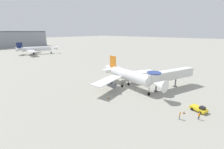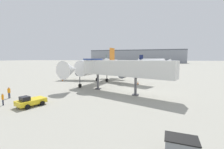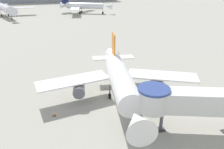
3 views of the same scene
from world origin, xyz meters
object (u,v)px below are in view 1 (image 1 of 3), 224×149
(traffic_cone_port_wing, at_px, (109,97))
(traffic_cone_apron_front, at_px, (184,112))
(ground_crew_wing_walker, at_px, (180,115))
(background_jet_navy_tail, at_px, (36,49))
(jet_bridge, at_px, (168,75))
(pushback_tug_yellow, at_px, (199,109))
(ground_crew_marshaller, at_px, (199,115))
(main_airplane, at_px, (129,76))
(traffic_cone_starboard_wing, at_px, (145,79))

(traffic_cone_port_wing, relative_size, traffic_cone_apron_front, 1.03)
(ground_crew_wing_walker, bearing_deg, background_jet_navy_tail, -114.95)
(jet_bridge, xyz_separation_m, traffic_cone_apron_front, (-12.31, -8.98, -4.28))
(pushback_tug_yellow, bearing_deg, ground_crew_marshaller, -148.96)
(main_airplane, relative_size, ground_crew_wing_walker, 14.84)
(traffic_cone_apron_front, distance_m, background_jet_navy_tail, 119.73)
(ground_crew_marshaller, bearing_deg, ground_crew_wing_walker, -175.60)
(traffic_cone_port_wing, relative_size, ground_crew_wing_walker, 0.40)
(pushback_tug_yellow, relative_size, background_jet_navy_tail, 0.14)
(traffic_cone_starboard_wing, height_order, ground_crew_wing_walker, ground_crew_wing_walker)
(traffic_cone_starboard_wing, xyz_separation_m, traffic_cone_port_wing, (-20.94, -0.29, -0.05))
(ground_crew_wing_walker, bearing_deg, traffic_cone_port_wing, -97.53)
(pushback_tug_yellow, distance_m, traffic_cone_apron_front, 4.04)
(traffic_cone_starboard_wing, height_order, background_jet_navy_tail, background_jet_navy_tail)
(jet_bridge, distance_m, background_jet_navy_tail, 109.55)
(traffic_cone_starboard_wing, xyz_separation_m, ground_crew_wing_walker, (-18.50, -18.46, 0.65))
(traffic_cone_apron_front, bearing_deg, traffic_cone_port_wing, 107.02)
(main_airplane, height_order, ground_crew_wing_walker, main_airplane)
(main_airplane, height_order, traffic_cone_starboard_wing, main_airplane)
(traffic_cone_port_wing, distance_m, background_jet_navy_tail, 102.88)
(traffic_cone_port_wing, bearing_deg, pushback_tug_yellow, -66.63)
(jet_bridge, bearing_deg, ground_crew_wing_walker, -129.10)
(main_airplane, height_order, background_jet_navy_tail, main_airplane)
(ground_crew_marshaller, height_order, ground_crew_wing_walker, ground_crew_wing_walker)
(ground_crew_marshaller, bearing_deg, traffic_cone_apron_front, 134.55)
(background_jet_navy_tail, bearing_deg, jet_bridge, -154.30)
(traffic_cone_port_wing, xyz_separation_m, background_jet_navy_tail, (22.85, 100.24, 3.85))
(traffic_cone_starboard_wing, bearing_deg, main_airplane, 176.52)
(traffic_cone_starboard_wing, height_order, ground_crew_marshaller, ground_crew_marshaller)
(traffic_cone_apron_front, relative_size, background_jet_navy_tail, 0.02)
(traffic_cone_starboard_wing, relative_size, ground_crew_wing_walker, 0.45)
(traffic_cone_starboard_wing, distance_m, traffic_cone_apron_front, 24.03)
(main_airplane, distance_m, ground_crew_wing_walker, 21.00)
(main_airplane, relative_size, traffic_cone_apron_front, 38.36)
(traffic_cone_apron_front, bearing_deg, traffic_cone_starboard_wing, 50.22)
(ground_crew_marshaller, bearing_deg, jet_bridge, 97.61)
(traffic_cone_port_wing, height_order, ground_crew_wing_walker, ground_crew_wing_walker)
(traffic_cone_port_wing, xyz_separation_m, traffic_cone_apron_front, (5.56, -18.17, -0.01))
(traffic_cone_apron_front, bearing_deg, jet_bridge, 36.11)
(jet_bridge, relative_size, ground_crew_marshaller, 10.95)
(traffic_cone_port_wing, bearing_deg, ground_crew_marshaller, -76.69)
(traffic_cone_starboard_wing, xyz_separation_m, traffic_cone_apron_front, (-15.38, -18.47, -0.06))
(pushback_tug_yellow, height_order, background_jet_navy_tail, background_jet_navy_tail)
(main_airplane, distance_m, traffic_cone_apron_front, 20.11)
(main_airplane, distance_m, traffic_cone_starboard_wing, 10.91)
(main_airplane, xyz_separation_m, traffic_cone_apron_front, (-5.11, -19.09, -3.70))
(jet_bridge, relative_size, traffic_cone_apron_front, 25.77)
(pushback_tug_yellow, relative_size, traffic_cone_apron_front, 5.63)
(traffic_cone_starboard_wing, relative_size, traffic_cone_port_wing, 1.14)
(jet_bridge, xyz_separation_m, background_jet_navy_tail, (4.97, 109.44, -0.42))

